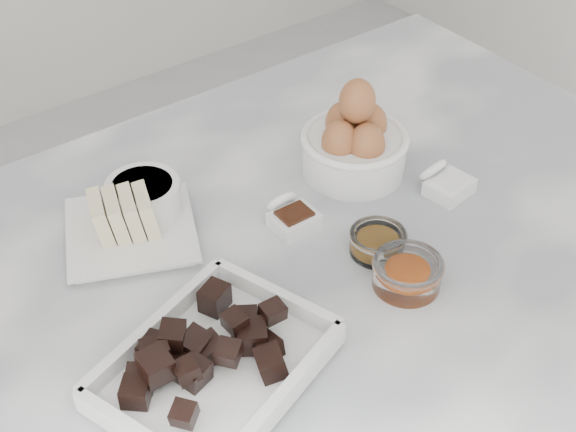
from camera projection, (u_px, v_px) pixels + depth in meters
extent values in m
cube|color=silver|center=(289.00, 271.00, 1.01)|extent=(1.20, 0.80, 0.04)
cube|color=white|center=(216.00, 372.00, 0.85)|extent=(0.27, 0.23, 0.01)
cube|color=white|center=(131.00, 234.00, 1.02)|extent=(0.19, 0.19, 0.01)
cube|color=white|center=(131.00, 230.00, 1.02)|extent=(0.21, 0.21, 0.00)
cylinder|color=white|center=(144.00, 201.00, 1.03)|extent=(0.10, 0.10, 0.06)
cylinder|color=white|center=(142.00, 187.00, 1.02)|extent=(0.08, 0.08, 0.01)
cylinder|color=white|center=(354.00, 153.00, 1.12)|extent=(0.15, 0.15, 0.06)
torus|color=white|center=(355.00, 138.00, 1.10)|extent=(0.15, 0.15, 0.01)
ellipsoid|color=#A15D34|center=(369.00, 125.00, 1.11)|extent=(0.05, 0.05, 0.06)
ellipsoid|color=#A15D34|center=(340.00, 142.00, 1.08)|extent=(0.05, 0.05, 0.06)
ellipsoid|color=#A15D34|center=(343.00, 123.00, 1.11)|extent=(0.05, 0.05, 0.06)
ellipsoid|color=#A15D34|center=(367.00, 145.00, 1.07)|extent=(0.05, 0.05, 0.06)
ellipsoid|color=#A15D34|center=(357.00, 101.00, 1.06)|extent=(0.05, 0.05, 0.06)
cylinder|color=white|center=(378.00, 243.00, 0.99)|extent=(0.07, 0.07, 0.03)
torus|color=white|center=(378.00, 235.00, 0.99)|extent=(0.07, 0.07, 0.01)
cylinder|color=orange|center=(377.00, 246.00, 1.00)|extent=(0.05, 0.05, 0.01)
cylinder|color=white|center=(407.00, 274.00, 0.95)|extent=(0.08, 0.08, 0.03)
torus|color=white|center=(408.00, 264.00, 0.94)|extent=(0.09, 0.09, 0.01)
ellipsoid|color=#FF5407|center=(407.00, 273.00, 0.95)|extent=(0.05, 0.05, 0.02)
cube|color=white|center=(294.00, 221.00, 1.03)|extent=(0.06, 0.05, 0.02)
cube|color=black|center=(294.00, 213.00, 1.02)|extent=(0.04, 0.03, 0.00)
torus|color=white|center=(281.00, 202.00, 1.04)|extent=(0.04, 0.03, 0.04)
cube|color=white|center=(449.00, 187.00, 1.09)|extent=(0.07, 0.06, 0.02)
cube|color=white|center=(451.00, 180.00, 1.08)|extent=(0.05, 0.04, 0.00)
torus|color=white|center=(433.00, 170.00, 1.09)|extent=(0.05, 0.04, 0.04)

